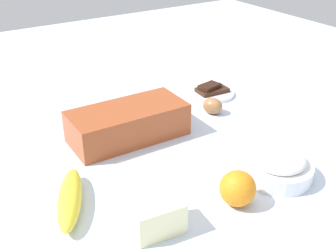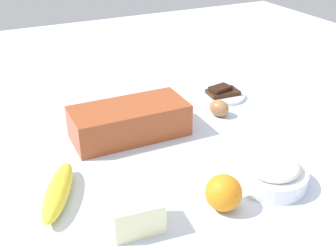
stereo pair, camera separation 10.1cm
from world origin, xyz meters
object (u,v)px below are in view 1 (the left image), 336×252
object	(u,v)px
egg_near_butter	(213,106)
chocolate_plate	(212,92)
flour_bowl	(279,166)
banana	(70,198)
butter_block	(156,216)
loaf_pan	(128,122)
orange_fruit	(238,188)

from	to	relation	value
egg_near_butter	chocolate_plate	xyz separation A→B (m)	(-0.07, -0.10, -0.01)
flour_bowl	egg_near_butter	distance (m)	0.32
banana	egg_near_butter	size ratio (longest dim) A/B	3.33
butter_block	egg_near_butter	xyz separation A→B (m)	(-0.37, -0.32, -0.01)
loaf_pan	butter_block	world-z (taller)	loaf_pan
loaf_pan	chocolate_plate	distance (m)	0.34
flour_bowl	butter_block	bearing A→B (deg)	0.30
butter_block	chocolate_plate	bearing A→B (deg)	-136.98
loaf_pan	orange_fruit	distance (m)	0.34
orange_fruit	egg_near_butter	bearing A→B (deg)	-121.03
chocolate_plate	loaf_pan	bearing A→B (deg)	15.98
flour_bowl	banana	bearing A→B (deg)	-19.20
loaf_pan	egg_near_butter	bearing A→B (deg)	179.89
banana	chocolate_plate	distance (m)	0.61
orange_fruit	chocolate_plate	xyz separation A→B (m)	(-0.28, -0.43, -0.02)
loaf_pan	orange_fruit	bearing A→B (deg)	99.89
banana	orange_fruit	distance (m)	0.32
loaf_pan	butter_block	size ratio (longest dim) A/B	3.13
orange_fruit	chocolate_plate	distance (m)	0.51
loaf_pan	banana	bearing A→B (deg)	40.03
egg_near_butter	chocolate_plate	size ratio (longest dim) A/B	0.44
loaf_pan	butter_block	xyz separation A→B (m)	(0.11, 0.32, -0.01)
loaf_pan	flour_bowl	size ratio (longest dim) A/B	1.97
loaf_pan	flour_bowl	distance (m)	0.37
egg_near_butter	flour_bowl	bearing A→B (deg)	77.22
banana	butter_block	bearing A→B (deg)	126.34
orange_fruit	banana	bearing A→B (deg)	-30.62
flour_bowl	orange_fruit	xyz separation A→B (m)	(0.13, 0.02, 0.01)
loaf_pan	egg_near_butter	size ratio (longest dim) A/B	4.95
loaf_pan	banana	world-z (taller)	loaf_pan
flour_bowl	chocolate_plate	world-z (taller)	flour_bowl
flour_bowl	egg_near_butter	bearing A→B (deg)	-102.78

